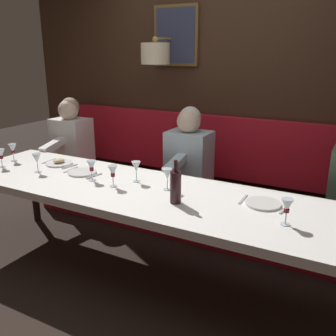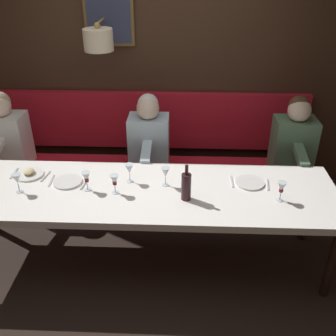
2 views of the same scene
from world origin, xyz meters
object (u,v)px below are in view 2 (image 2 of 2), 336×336
at_px(wine_bottle, 186,186).
at_px(wine_glass_4, 17,179).
at_px(wine_glass_3, 86,178).
at_px(wine_glass_5, 129,169).
at_px(wine_glass_0, 114,180).
at_px(wine_glass_2, 165,173).
at_px(diner_nearest, 294,138).
at_px(wine_glass_6, 282,188).
at_px(diner_middle, 6,133).
at_px(diner_near, 149,136).
at_px(dining_table, 139,196).

bearing_deg(wine_bottle, wine_glass_4, 88.11).
bearing_deg(wine_glass_3, wine_glass_5, -66.15).
relative_size(wine_glass_0, wine_bottle, 0.55).
height_order(wine_glass_2, wine_glass_3, same).
relative_size(wine_glass_2, wine_bottle, 0.55).
xyz_separation_m(wine_glass_2, wine_glass_5, (0.04, 0.30, 0.00)).
distance_m(diner_nearest, wine_glass_6, 1.04).
relative_size(diner_middle, wine_glass_5, 4.82).
xyz_separation_m(diner_middle, wine_glass_5, (-0.76, -1.36, 0.04)).
bearing_deg(wine_glass_6, wine_bottle, 90.81).
height_order(diner_nearest, wine_bottle, diner_nearest).
bearing_deg(wine_bottle, wine_glass_6, -89.19).
height_order(diner_near, wine_glass_3, diner_near).
relative_size(diner_near, wine_glass_3, 4.82).
xyz_separation_m(wine_glass_3, wine_bottle, (-0.10, -0.79, 0.00)).
distance_m(wine_glass_3, wine_bottle, 0.80).
height_order(wine_glass_0, wine_bottle, wine_bottle).
bearing_deg(wine_glass_4, diner_nearest, -68.38).
bearing_deg(wine_glass_5, wine_glass_6, -100.86).
bearing_deg(wine_bottle, wine_glass_3, 83.12).
bearing_deg(wine_glass_2, wine_glass_5, 81.57).
bearing_deg(wine_glass_5, diner_middle, 60.84).
relative_size(wine_glass_0, wine_glass_3, 1.00).
height_order(diner_nearest, wine_glass_5, diner_nearest).
relative_size(diner_near, wine_glass_6, 4.82).
height_order(diner_near, wine_glass_0, diner_near).
bearing_deg(diner_nearest, diner_middle, 90.00).
relative_size(wine_glass_2, wine_glass_5, 1.00).
distance_m(dining_table, wine_glass_4, 0.97).
distance_m(dining_table, wine_glass_6, 1.13).
bearing_deg(wine_glass_0, wine_bottle, -96.36).
xyz_separation_m(wine_glass_6, wine_bottle, (-0.01, 0.73, 0.00)).
distance_m(diner_nearest, wine_glass_0, 1.88).
height_order(wine_glass_5, wine_glass_6, same).
bearing_deg(wine_glass_3, dining_table, -87.44).
xyz_separation_m(dining_table, wine_bottle, (-0.11, -0.38, 0.17)).
bearing_deg(wine_glass_6, diner_near, 48.16).
distance_m(wine_glass_2, wine_glass_3, 0.63).
relative_size(dining_table, wine_glass_5, 19.66).
bearing_deg(dining_table, diner_nearest, -58.62).
bearing_deg(wine_glass_2, wine_bottle, -139.23).
height_order(diner_middle, wine_glass_6, diner_middle).
distance_m(dining_table, diner_middle, 1.70).
relative_size(diner_nearest, wine_glass_5, 4.82).
height_order(dining_table, wine_glass_6, wine_glass_6).
xyz_separation_m(diner_nearest, diner_near, (0.00, 1.44, 0.00)).
distance_m(diner_nearest, wine_glass_5, 1.71).
bearing_deg(dining_table, wine_glass_5, 35.56).
relative_size(diner_nearest, wine_glass_4, 4.82).
xyz_separation_m(wine_glass_0, wine_bottle, (-0.06, -0.56, 0.00)).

